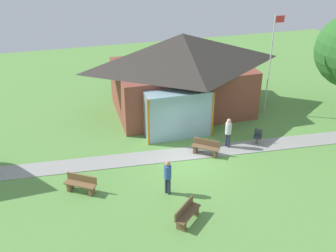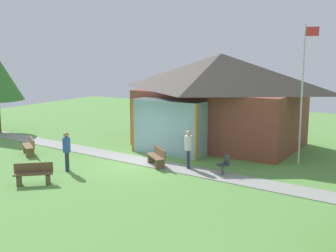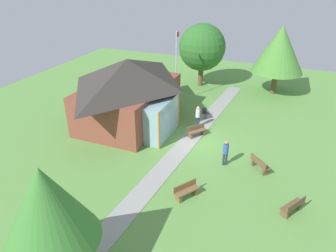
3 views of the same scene
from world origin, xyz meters
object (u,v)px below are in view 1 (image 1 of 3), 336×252
visitor_strolling_lawn (168,175)px  visitor_on_path (228,131)px  bench_front_center (187,214)px  pavilion (182,72)px  bench_mid_left (81,184)px  bench_rear_near_path (206,148)px  patio_chair_lawn_spare (258,137)px  flagpole (271,61)px

visitor_strolling_lawn → visitor_on_path: 5.34m
bench_front_center → visitor_on_path: (4.06, 5.26, 0.62)m
pavilion → visitor_on_path: (1.05, -5.22, -1.62)m
bench_mid_left → bench_rear_near_path: 6.90m
bench_rear_near_path → patio_chair_lawn_spare: bearing=-137.1°
bench_rear_near_path → visitor_strolling_lawn: visitor_strolling_lawn is taller
flagpole → visitor_on_path: 5.79m
patio_chair_lawn_spare → visitor_strolling_lawn: bearing=60.3°
bench_front_center → visitor_strolling_lawn: size_ratio=0.80×
bench_front_center → patio_chair_lawn_spare: bearing=178.3°
pavilion → visitor_on_path: pavilion is taller
bench_front_center → visitor_strolling_lawn: bearing=-126.4°
pavilion → patio_chair_lawn_spare: pavilion is taller
flagpole → bench_rear_near_path: bearing=-145.5°
bench_rear_near_path → visitor_on_path: 1.60m
bench_mid_left → bench_front_center: size_ratio=1.07×
bench_rear_near_path → visitor_strolling_lawn: bearing=81.4°
pavilion → patio_chair_lawn_spare: (2.83, -5.31, -2.23)m
patio_chair_lawn_spare → visitor_on_path: visitor_on_path is taller
bench_front_center → patio_chair_lawn_spare: (5.84, 5.17, 0.01)m
patio_chair_lawn_spare → pavilion: bearing=-28.3°
flagpole → visitor_on_path: (-4.02, -3.35, -2.48)m
bench_front_center → pavilion: bearing=-149.2°
bench_rear_near_path → visitor_on_path: (1.42, 0.39, 0.62)m
flagpole → bench_mid_left: flagpole is taller
pavilion → visitor_strolling_lawn: bearing=-111.2°
flagpole → visitor_on_path: bearing=-140.2°
pavilion → patio_chair_lawn_spare: bearing=-61.9°
pavilion → bench_mid_left: pavilion is taller
bench_mid_left → visitor_strolling_lawn: 4.07m
flagpole → patio_chair_lawn_spare: bearing=-123.1°
flagpole → patio_chair_lawn_spare: flagpole is taller
pavilion → flagpole: 5.47m
visitor_on_path → visitor_strolling_lawn: bearing=-81.2°
pavilion → visitor_on_path: bearing=-78.6°
visitor_strolling_lawn → bench_mid_left: bearing=39.8°
pavilion → flagpole: size_ratio=1.46×
bench_mid_left → patio_chair_lawn_spare: size_ratio=1.74×
flagpole → visitor_strolling_lawn: bearing=-142.0°
bench_mid_left → visitor_strolling_lawn: (3.84, -1.21, 0.62)m
bench_mid_left → visitor_strolling_lawn: bearing=-164.3°
bench_rear_near_path → bench_front_center: 5.53m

